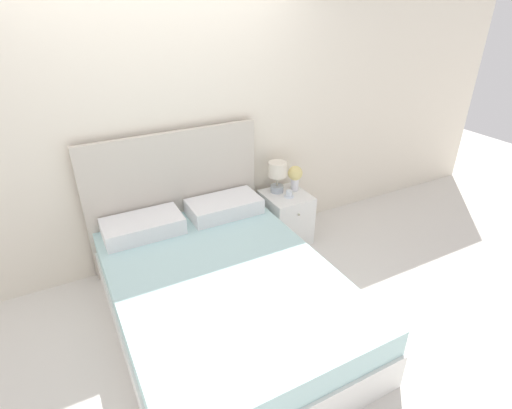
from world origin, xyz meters
name	(u,v)px	position (x,y,z in m)	size (l,w,h in m)	color
ground_plane	(182,253)	(0.00, 0.00, 0.00)	(12.00, 12.00, 0.00)	silver
wall_back	(165,123)	(0.00, 0.07, 1.30)	(8.00, 0.06, 2.60)	silver
bed	(220,289)	(0.00, -0.97, 0.27)	(1.58, 2.12, 1.25)	white
nightstand	(286,217)	(1.05, -0.24, 0.26)	(0.42, 0.47, 0.51)	white
table_lamp	(277,173)	(0.99, -0.14, 0.71)	(0.18, 0.18, 0.32)	#A8B2BC
flower_vase	(295,175)	(1.17, -0.19, 0.67)	(0.15, 0.15, 0.26)	white
teacup	(289,194)	(1.04, -0.30, 0.54)	(0.10, 0.10, 0.07)	white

